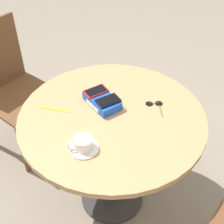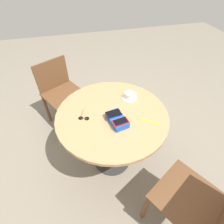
{
  "view_description": "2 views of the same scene",
  "coord_description": "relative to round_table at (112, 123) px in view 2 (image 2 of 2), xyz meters",
  "views": [
    {
      "loc": [
        1.09,
        -0.45,
        1.77
      ],
      "look_at": [
        0.0,
        0.0,
        0.74
      ],
      "focal_mm": 50.0,
      "sensor_mm": 36.0,
      "label": 1
    },
    {
      "loc": [
        -1.02,
        0.26,
        1.75
      ],
      "look_at": [
        0.0,
        0.0,
        0.74
      ],
      "focal_mm": 28.0,
      "sensor_mm": 36.0,
      "label": 2
    }
  ],
  "objects": [
    {
      "name": "ground_plane",
      "position": [
        0.0,
        0.0,
        -0.61
      ],
      "size": [
        8.0,
        8.0,
        0.0
      ],
      "primitive_type": "plane",
      "color": "gray"
    },
    {
      "name": "saucer",
      "position": [
        0.16,
        -0.2,
        0.12
      ],
      "size": [
        0.14,
        0.14,
        0.01
      ],
      "primitive_type": "cylinder",
      "color": "silver",
      "rests_on": "round_table"
    },
    {
      "name": "lanyard_strap",
      "position": [
        -0.16,
        -0.26,
        0.12
      ],
      "size": [
        0.11,
        0.14,
        0.0
      ],
      "primitive_type": "cube",
      "rotation": [
        0.0,
        0.0,
        0.94
      ],
      "color": "yellow",
      "rests_on": "round_table"
    },
    {
      "name": "phone_box",
      "position": [
        -0.1,
        -0.02,
        0.14
      ],
      "size": [
        0.22,
        0.16,
        0.05
      ],
      "color": "blue",
      "rests_on": "round_table"
    },
    {
      "name": "round_table",
      "position": [
        0.0,
        0.0,
        0.0
      ],
      "size": [
        0.95,
        0.95,
        0.72
      ],
      "color": "#2D2D2D",
      "rests_on": "ground_plane"
    },
    {
      "name": "chair_near_window",
      "position": [
        0.78,
        0.44,
        -0.16
      ],
      "size": [
        0.58,
        0.58,
        0.82
      ],
      "color": "brown",
      "rests_on": "ground_plane"
    },
    {
      "name": "phone_red",
      "position": [
        -0.15,
        -0.03,
        0.17
      ],
      "size": [
        0.09,
        0.13,
        0.01
      ],
      "color": "red",
      "rests_on": "phone_box"
    },
    {
      "name": "coffee_cup",
      "position": [
        0.16,
        -0.21,
        0.15
      ],
      "size": [
        0.09,
        0.12,
        0.06
      ],
      "color": "silver",
      "rests_on": "saucer"
    },
    {
      "name": "phone_black",
      "position": [
        -0.05,
        -0.0,
        0.17
      ],
      "size": [
        0.09,
        0.13,
        0.01
      ],
      "color": "black",
      "rests_on": "phone_box"
    },
    {
      "name": "chair_far_side",
      "position": [
        -0.76,
        -0.42,
        -0.13
      ],
      "size": [
        0.59,
        0.59,
        0.92
      ],
      "color": "brown",
      "rests_on": "ground_plane"
    },
    {
      "name": "sunglasses",
      "position": [
        0.01,
        0.24,
        0.12
      ],
      "size": [
        0.13,
        0.09,
        0.01
      ],
      "color": "black",
      "rests_on": "round_table"
    }
  ]
}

